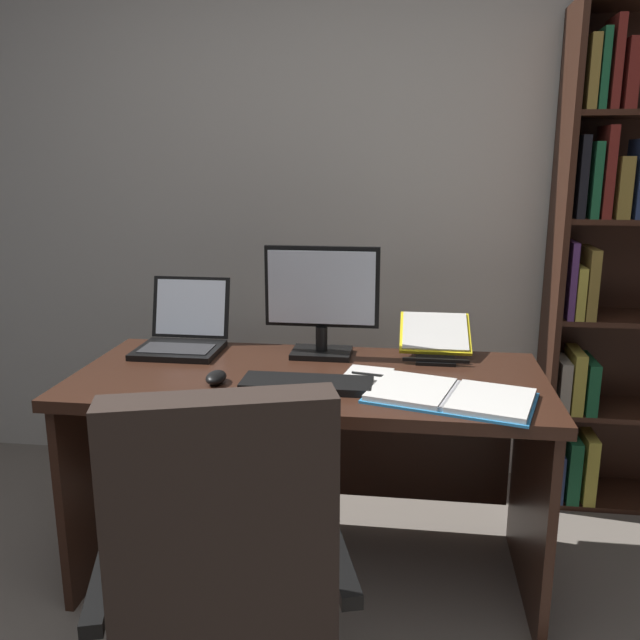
% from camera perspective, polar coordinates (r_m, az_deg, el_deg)
% --- Properties ---
extents(wall_back, '(5.35, 0.12, 2.51)m').
position_cam_1_polar(wall_back, '(3.09, 2.83, 9.74)').
color(wall_back, beige).
rests_on(wall_back, ground).
extents(desk, '(1.59, 0.72, 0.76)m').
position_cam_1_polar(desk, '(2.40, -0.69, -8.90)').
color(desk, '#381E14').
rests_on(desk, ground).
extents(office_chair, '(0.70, 0.61, 1.02)m').
position_cam_1_polar(office_chair, '(1.71, -8.12, -24.01)').
color(office_chair, black).
rests_on(office_chair, ground).
extents(monitor, '(0.42, 0.16, 0.41)m').
position_cam_1_polar(monitor, '(2.43, 0.15, 1.50)').
color(monitor, black).
rests_on(monitor, desk).
extents(laptop, '(0.31, 0.33, 0.26)m').
position_cam_1_polar(laptop, '(2.59, -11.73, -1.29)').
color(laptop, black).
rests_on(laptop, desk).
extents(keyboard, '(0.42, 0.15, 0.02)m').
position_cam_1_polar(keyboard, '(2.13, -1.13, -5.51)').
color(keyboard, black).
rests_on(keyboard, desk).
extents(computer_mouse, '(0.06, 0.10, 0.04)m').
position_cam_1_polar(computer_mouse, '(2.19, -8.93, -4.91)').
color(computer_mouse, black).
rests_on(computer_mouse, desk).
extents(reading_stand_with_book, '(0.26, 0.29, 0.13)m').
position_cam_1_polar(reading_stand_with_book, '(2.51, 9.87, -1.44)').
color(reading_stand_with_book, black).
rests_on(reading_stand_with_book, desk).
extents(open_binder, '(0.55, 0.41, 0.02)m').
position_cam_1_polar(open_binder, '(2.07, 11.16, -6.42)').
color(open_binder, '#2D84C6').
rests_on(open_binder, desk).
extents(notepad, '(0.19, 0.23, 0.01)m').
position_cam_1_polar(notepad, '(2.22, 3.98, -4.90)').
color(notepad, silver).
rests_on(notepad, desk).
extents(pen, '(0.14, 0.04, 0.01)m').
position_cam_1_polar(pen, '(2.22, 4.50, -4.70)').
color(pen, black).
rests_on(pen, notepad).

